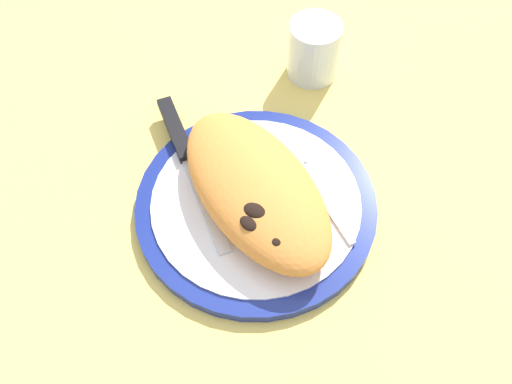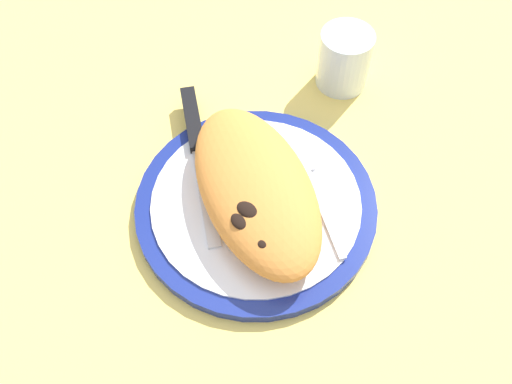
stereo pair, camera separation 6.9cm
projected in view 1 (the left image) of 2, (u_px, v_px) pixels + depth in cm
name	position (u px, v px, depth cm)	size (l,w,h in cm)	color
ground_plane	(256.00, 215.00, 73.64)	(150.00, 150.00, 3.00)	#EACC60
plate	(256.00, 205.00, 71.66)	(30.05, 30.05, 1.82)	navy
calzone	(253.00, 187.00, 68.49)	(28.23, 19.16, 5.80)	orange
fork	(311.00, 181.00, 72.31)	(16.96, 4.54, 0.40)	silver
knife	(183.00, 148.00, 74.84)	(25.18, 4.16, 1.20)	silver
water_glass	(313.00, 53.00, 82.54)	(7.46, 7.46, 8.63)	silver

